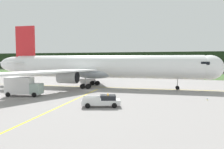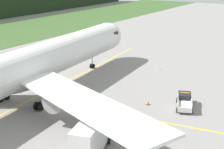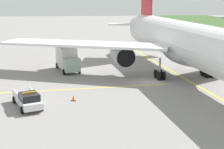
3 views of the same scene
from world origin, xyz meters
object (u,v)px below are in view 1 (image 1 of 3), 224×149
(airliner, at_px, (100,67))
(catering_truck, at_px, (23,86))
(ops_pickup_truck, at_px, (103,101))
(apron_cone, at_px, (102,98))

(airliner, height_order, catering_truck, airliner)
(ops_pickup_truck, xyz_separation_m, catering_truck, (-18.27, 3.67, 1.03))
(ops_pickup_truck, bearing_deg, catering_truck, 168.65)
(airliner, distance_m, catering_truck, 19.82)
(ops_pickup_truck, relative_size, catering_truck, 0.84)
(ops_pickup_truck, height_order, apron_cone, ops_pickup_truck)
(apron_cone, bearing_deg, airliner, 113.73)
(airliner, distance_m, apron_cone, 18.25)
(catering_truck, bearing_deg, ops_pickup_truck, -11.35)
(airliner, relative_size, catering_truck, 8.05)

